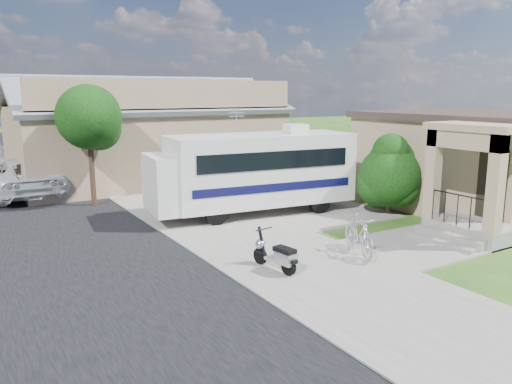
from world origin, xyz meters
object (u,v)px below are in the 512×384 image
garden_hose (429,234)px  pickup_truck (25,176)px  motorhome (254,170)px  scooter (277,255)px  bicycle (359,237)px  shrub (389,173)px

garden_hose → pickup_truck: bearing=125.8°
motorhome → pickup_truck: bearing=136.1°
motorhome → scooter: (-2.60, -5.36, -1.15)m
bicycle → shrub: bearing=55.2°
shrub → scooter: bearing=-156.9°
shrub → motorhome: bearing=148.1°
pickup_truck → scooter: bearing=107.0°
scooter → garden_hose: scooter is taller
shrub → garden_hose: (-1.08, -2.73, -1.38)m
motorhome → scooter: 6.07m
shrub → pickup_truck: shrub is taller
motorhome → garden_hose: size_ratio=17.84×
scooter → bicycle: 2.51m
motorhome → pickup_truck: (-6.48, 7.85, -0.79)m
scooter → pickup_truck: (-3.88, 13.21, 0.36)m
scooter → bicycle: size_ratio=0.81×
scooter → bicycle: bearing=-11.0°
bicycle → garden_hose: bicycle is taller
motorhome → shrub: size_ratio=2.58×
motorhome → bicycle: 5.58m
bicycle → pickup_truck: bearing=135.3°
shrub → pickup_truck: bearing=135.4°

